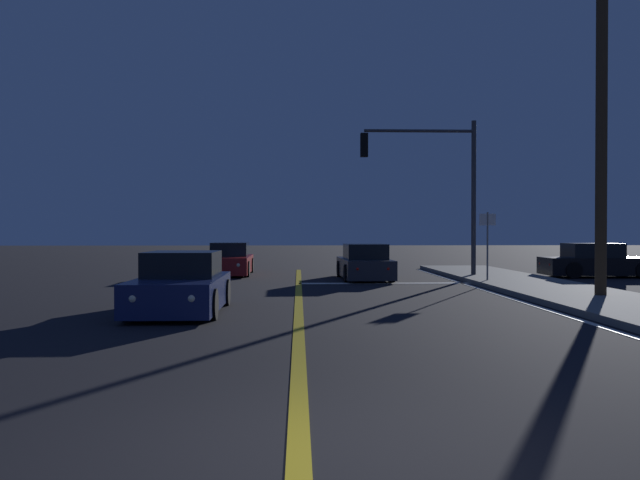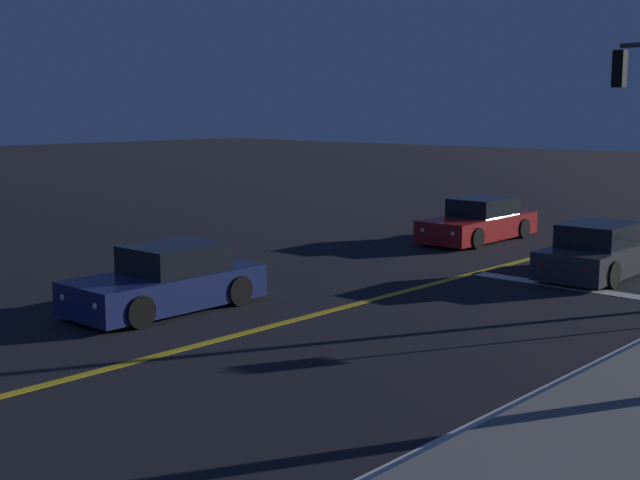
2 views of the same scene
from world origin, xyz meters
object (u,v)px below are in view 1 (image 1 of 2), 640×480
at_px(car_distant_tail_red, 230,261).
at_px(utility_pole_right, 601,112).
at_px(car_far_approaching_navy, 181,286).
at_px(car_mid_block_charcoal, 364,264).
at_px(traffic_signal_near_right, 433,173).
at_px(street_sign_corner, 487,236).
at_px(car_lead_oncoming_black, 597,262).

bearing_deg(car_distant_tail_red, utility_pole_right, 134.58).
bearing_deg(car_far_approaching_navy, car_distant_tail_red, -89.38).
relative_size(car_distant_tail_red, car_mid_block_charcoal, 1.04).
relative_size(car_distant_tail_red, traffic_signal_near_right, 0.77).
height_order(car_mid_block_charcoal, traffic_signal_near_right, traffic_signal_near_right).
bearing_deg(car_distant_tail_red, street_sign_corner, 149.42).
bearing_deg(traffic_signal_near_right, car_lead_oncoming_black, -175.94).
bearing_deg(traffic_signal_near_right, street_sign_corner, 114.23).
relative_size(utility_pole_right, street_sign_corner, 3.84).
xyz_separation_m(car_mid_block_charcoal, street_sign_corner, (3.94, -2.36, 1.07)).
bearing_deg(street_sign_corner, traffic_signal_near_right, 114.23).
distance_m(car_far_approaching_navy, street_sign_corner, 11.58).
xyz_separation_m(car_lead_oncoming_black, car_distant_tail_red, (-14.64, 2.00, 0.00)).
bearing_deg(car_lead_oncoming_black, street_sign_corner, -56.83).
xyz_separation_m(car_far_approaching_navy, traffic_signal_near_right, (7.75, 9.99, 3.48)).
height_order(utility_pole_right, street_sign_corner, utility_pole_right).
bearing_deg(car_lead_oncoming_black, car_mid_block_charcoal, -82.62).
xyz_separation_m(car_lead_oncoming_black, car_far_approaching_navy, (-14.37, -10.46, -0.00)).
xyz_separation_m(car_distant_tail_red, traffic_signal_near_right, (8.03, -2.47, 3.47)).
bearing_deg(utility_pole_right, car_distant_tail_red, 135.61).
bearing_deg(car_lead_oncoming_black, traffic_signal_near_right, -84.17).
xyz_separation_m(car_far_approaching_navy, street_sign_corner, (9.01, 7.19, 1.07)).
xyz_separation_m(car_distant_tail_red, street_sign_corner, (9.29, -5.27, 1.07)).
bearing_deg(traffic_signal_near_right, car_far_approaching_navy, 52.17).
bearing_deg(car_far_approaching_navy, traffic_signal_near_right, -128.45).
relative_size(car_lead_oncoming_black, car_mid_block_charcoal, 0.98).
bearing_deg(car_far_approaching_navy, street_sign_corner, -142.06).
bearing_deg(traffic_signal_near_right, car_mid_block_charcoal, 9.37).
height_order(car_distant_tail_red, car_far_approaching_navy, same).
distance_m(car_mid_block_charcoal, traffic_signal_near_right, 4.41).
distance_m(car_mid_block_charcoal, street_sign_corner, 4.72).
distance_m(car_distant_tail_red, traffic_signal_near_right, 9.09).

